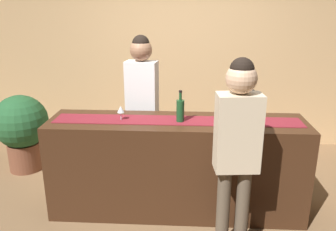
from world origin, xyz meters
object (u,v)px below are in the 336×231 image
object	(u,v)px
wine_bottle_amber	(251,109)
bartender	(142,95)
wine_bottle_green	(180,110)
wine_glass_mid_counter	(121,110)
customer_sipping	(237,140)
wine_glass_near_customer	(228,110)
potted_plant_tall	(22,128)

from	to	relation	value
wine_bottle_amber	bartender	size ratio (longest dim) A/B	0.18
wine_bottle_green	wine_glass_mid_counter	size ratio (longest dim) A/B	2.10
wine_bottle_amber	bartender	bearing A→B (deg)	153.63
wine_bottle_green	wine_bottle_amber	world-z (taller)	same
wine_bottle_amber	customer_sipping	distance (m)	0.68
wine_glass_near_customer	bartender	xyz separation A→B (m)	(-0.89, 0.56, -0.01)
wine_glass_near_customer	bartender	size ratio (longest dim) A/B	0.08
bartender	wine_glass_mid_counter	bearing A→B (deg)	86.33
wine_bottle_green	wine_glass_near_customer	size ratio (longest dim) A/B	2.10
wine_glass_near_customer	wine_bottle_amber	bearing A→B (deg)	4.47
customer_sipping	wine_glass_mid_counter	bearing A→B (deg)	144.44
wine_bottle_amber	customer_sipping	xyz separation A→B (m)	(-0.21, -0.64, -0.05)
wine_glass_mid_counter	wine_bottle_amber	bearing A→B (deg)	2.43
wine_bottle_green	wine_glass_mid_counter	distance (m)	0.56
wine_glass_near_customer	potted_plant_tall	bearing A→B (deg)	162.17
wine_glass_near_customer	wine_glass_mid_counter	bearing A→B (deg)	-178.01
wine_bottle_amber	wine_glass_near_customer	size ratio (longest dim) A/B	2.10
bartender	wine_bottle_amber	bearing A→B (deg)	161.58
wine_glass_near_customer	bartender	distance (m)	1.05
wine_bottle_green	customer_sipping	size ratio (longest dim) A/B	0.18
wine_bottle_amber	potted_plant_tall	bearing A→B (deg)	163.88
wine_bottle_amber	customer_sipping	size ratio (longest dim) A/B	0.18
wine_bottle_amber	wine_glass_mid_counter	bearing A→B (deg)	-177.57
bartender	potted_plant_tall	size ratio (longest dim) A/B	1.77
wine_bottle_amber	wine_glass_near_customer	xyz separation A→B (m)	(-0.22, -0.02, -0.01)
wine_bottle_amber	customer_sipping	bearing A→B (deg)	-108.31
wine_bottle_green	wine_bottle_amber	size ratio (longest dim) A/B	1.00
customer_sipping	potted_plant_tall	bearing A→B (deg)	144.59
wine_bottle_green	bartender	size ratio (longest dim) A/B	0.18
wine_bottle_amber	wine_glass_near_customer	world-z (taller)	wine_bottle_amber
wine_glass_near_customer	wine_glass_mid_counter	size ratio (longest dim) A/B	1.00
bartender	wine_bottle_green	bearing A→B (deg)	133.64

